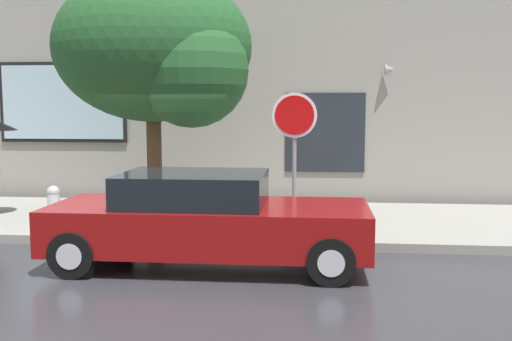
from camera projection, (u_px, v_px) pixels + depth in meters
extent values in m
plane|color=#333338|center=(135.00, 263.00, 8.88)|extent=(60.00, 60.00, 0.00)
cube|color=gray|center=(181.00, 220.00, 11.84)|extent=(20.00, 4.00, 0.15)
cube|color=#9E998E|center=(203.00, 54.00, 13.93)|extent=(20.00, 0.40, 7.00)
cube|color=black|center=(63.00, 102.00, 14.16)|extent=(3.08, 0.06, 1.89)
cube|color=silver|center=(62.00, 102.00, 14.13)|extent=(2.92, 0.03, 1.73)
cube|color=#262B33|center=(325.00, 133.00, 13.63)|extent=(1.80, 0.04, 1.80)
cone|color=#99999E|center=(390.00, 70.00, 13.21)|extent=(0.22, 0.24, 0.24)
cube|color=maroon|center=(209.00, 226.00, 8.69)|extent=(4.57, 1.76, 0.64)
cube|color=black|center=(193.00, 189.00, 8.65)|extent=(2.06, 1.55, 0.46)
cylinder|color=black|center=(328.00, 234.00, 9.35)|extent=(0.64, 0.22, 0.64)
cylinder|color=silver|center=(328.00, 234.00, 9.35)|extent=(0.35, 0.24, 0.35)
cylinder|color=black|center=(331.00, 261.00, 7.75)|extent=(0.64, 0.22, 0.64)
cylinder|color=silver|center=(331.00, 261.00, 7.75)|extent=(0.35, 0.24, 0.35)
cylinder|color=black|center=(113.00, 230.00, 9.69)|extent=(0.64, 0.22, 0.64)
cylinder|color=silver|center=(113.00, 230.00, 9.69)|extent=(0.35, 0.24, 0.35)
cylinder|color=black|center=(72.00, 255.00, 8.09)|extent=(0.64, 0.22, 0.64)
cylinder|color=silver|center=(72.00, 255.00, 8.09)|extent=(0.35, 0.24, 0.35)
cylinder|color=white|center=(54.00, 210.00, 10.65)|extent=(0.22, 0.22, 0.64)
sphere|color=#BBBBB7|center=(53.00, 192.00, 10.61)|extent=(0.23, 0.23, 0.23)
cylinder|color=#BBBBB7|center=(50.00, 210.00, 10.49)|extent=(0.09, 0.12, 0.09)
cylinder|color=#BBBBB7|center=(58.00, 207.00, 10.80)|extent=(0.09, 0.12, 0.09)
cylinder|color=white|center=(55.00, 226.00, 10.68)|extent=(0.30, 0.30, 0.06)
cylinder|color=#4C3823|center=(154.00, 163.00, 11.00)|extent=(0.27, 0.27, 2.23)
ellipsoid|color=#235628|center=(152.00, 47.00, 10.77)|extent=(3.59, 3.05, 2.69)
sphere|color=#235628|center=(192.00, 70.00, 10.30)|extent=(1.98, 1.98, 1.98)
cylinder|color=gray|center=(294.00, 164.00, 10.18)|extent=(0.07, 0.07, 2.36)
cylinder|color=white|center=(295.00, 115.00, 10.05)|extent=(0.76, 0.02, 0.76)
cylinder|color=red|center=(294.00, 115.00, 10.04)|extent=(0.66, 0.02, 0.66)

